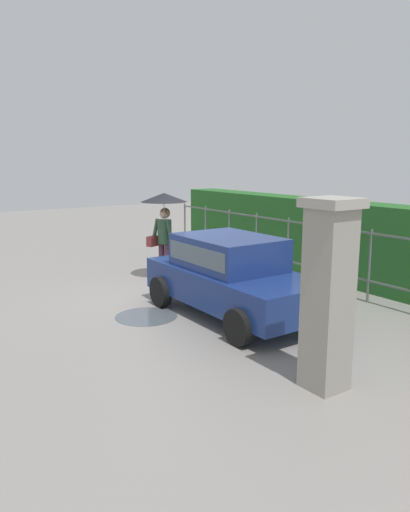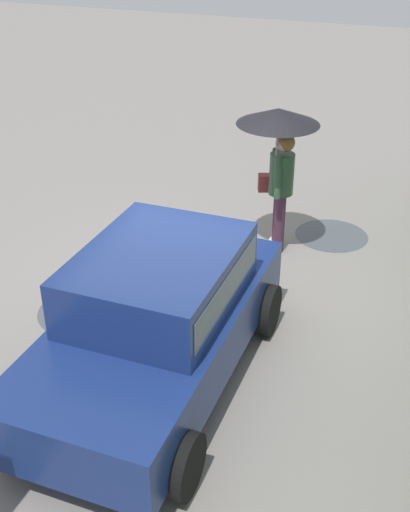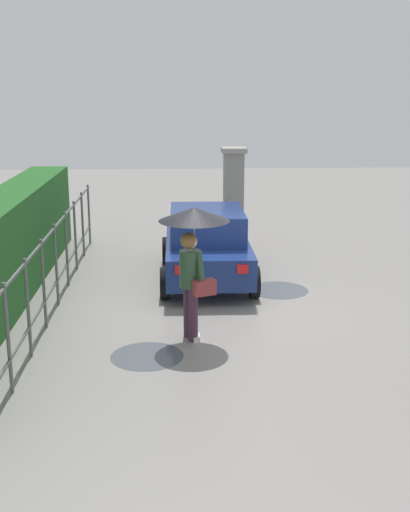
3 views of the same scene
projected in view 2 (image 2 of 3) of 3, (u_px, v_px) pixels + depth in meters
name	position (u px, v px, depth m)	size (l,w,h in m)	color
ground_plane	(188.00, 292.00, 8.37)	(40.00, 40.00, 0.00)	gray
car	(157.00, 314.00, 6.54)	(3.74, 1.86, 1.48)	navy
pedestrian	(279.00, 143.00, 8.59)	(1.10, 1.10, 2.09)	#47283D
puddle_near	(85.00, 311.00, 8.00)	(1.16, 1.16, 0.00)	#4C545B
puddle_far	(331.00, 235.00, 9.75)	(1.09, 1.09, 0.00)	#4C545B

